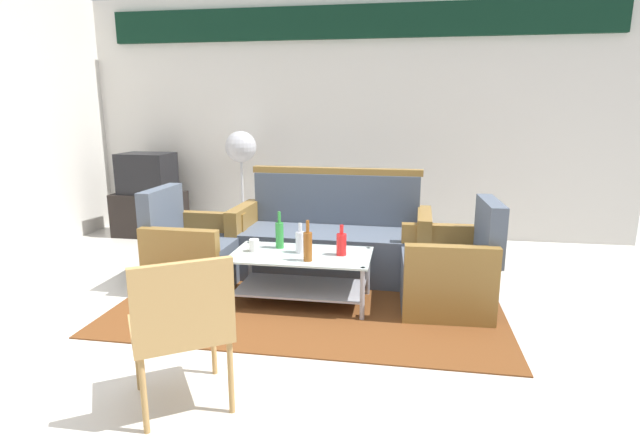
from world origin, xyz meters
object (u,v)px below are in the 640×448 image
Objects in this scene: armchair_left at (193,254)px; tv_stand at (150,214)px; couch at (332,241)px; bottle_green at (280,234)px; bottle_brown at (308,246)px; armchair_right at (450,272)px; bottle_red at (341,244)px; television at (147,173)px; coffee_table at (301,271)px; wicker_chair at (181,321)px; pedestal_fan at (241,153)px; cup at (254,245)px; bottle_clear at (300,242)px.

armchair_left reaches higher than tv_stand.
couch is 2.64m from tv_stand.
couch is 0.75m from bottle_green.
bottle_brown is (-0.04, -0.94, 0.21)m from couch.
bottle_green is (-1.36, 0.03, 0.24)m from armchair_right.
television is at bearing 144.81° from bottle_red.
coffee_table is 1.57m from wicker_chair.
tv_stand is (-2.60, 1.83, -0.24)m from bottle_red.
couch is 1.26m from armchair_left.
coffee_table is 0.87× the size of pedestal_fan.
television is 0.73× the size of wicker_chair.
armchair_right is 2.19m from wicker_chair.
cup is at bearing -142.78° from bottle_green.
bottle_clear reaches higher than coffee_table.
tv_stand is 3.93m from wicker_chair.
coffee_table is at bearing 81.93° from couch.
armchair_right reaches higher than coffee_table.
bottle_green is 0.97× the size of bottle_brown.
bottle_red is at bearing 105.49° from couch.
bottle_brown is at bearing 141.54° from television.
bottle_green is 3.04× the size of cup.
coffee_table is 1.38× the size of tv_stand.
couch is at bearing 80.53° from coffee_table.
couch is 0.79m from bottle_red.
armchair_right is 1.16m from coffee_table.
pedestal_fan reaches higher than tv_stand.
coffee_table is at bearing 142.95° from television.
tv_stand is 0.63× the size of pedestal_fan.
pedestal_fan is (-1.24, 1.13, 0.70)m from couch.
bottle_green is at bearing 86.24° from armchair_right.
coffee_table is (-0.13, -0.77, -0.04)m from couch.
wicker_chair reaches higher than bottle_brown.
bottle_brown is (-0.23, -0.19, 0.03)m from bottle_red.
couch is 1.22m from armchair_right.
tv_stand is at bearing 140.42° from bottle_green.
couch is 2.14× the size of armchair_right.
wicker_chair is (0.09, -1.53, 0.03)m from cup.
armchair_left is 8.50× the size of cup.
bottle_clear is at bearing -59.63° from pedestal_fan.
coffee_table is 0.23m from bottle_clear.
bottle_brown is (0.09, -0.17, 0.26)m from coffee_table.
bottle_red is at bearing -1.62° from bottle_clear.
armchair_right is at bearing 3.83° from cup.
pedestal_fan reaches higher than bottle_brown.
television is at bearing 87.94° from tv_stand.
bottle_green is 0.24× the size of pedestal_fan.
coffee_table is 1.79× the size of television.
couch is at bearing 104.09° from bottle_red.
armchair_right is (2.17, -0.14, 0.00)m from armchair_left.
bottle_brown is 1.41m from wicker_chair.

